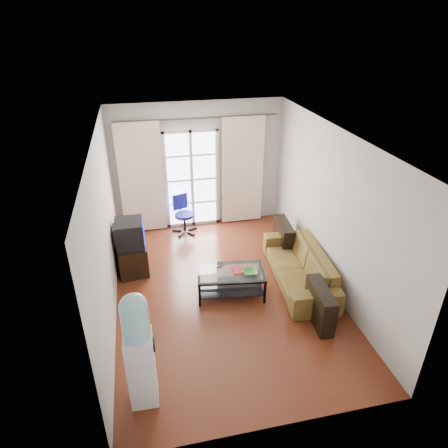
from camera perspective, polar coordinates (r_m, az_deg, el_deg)
The scene contains 20 objects.
floor at distance 6.93m, azimuth 0.05°, elevation -9.57°, with size 5.20×5.20×0.00m, color maroon.
ceiling at distance 5.71m, azimuth 0.06°, elevation 12.47°, with size 5.20×5.20×0.00m, color white.
wall_back at distance 8.55m, azimuth -3.74°, elevation 8.28°, with size 3.60×0.02×2.70m, color beige.
wall_front at distance 4.17m, azimuth 8.09°, elevation -16.07°, with size 3.60×0.02×2.70m, color beige.
wall_left at distance 6.12m, azimuth -16.64°, elevation -1.33°, with size 0.02×5.20×2.70m, color beige.
wall_right at distance 6.78m, azimuth 15.08°, elevation 1.87°, with size 0.02×5.20×2.70m, color beige.
french_door at distance 8.58m, azimuth -4.62°, elevation 6.35°, with size 1.16×0.06×2.15m.
curtain_rod at distance 8.17m, azimuth -3.85°, elevation 14.86°, with size 0.04×0.04×3.30m, color #4C3F2D.
curtain_left at distance 8.41m, azimuth -11.72°, elevation 6.30°, with size 0.90×0.07×2.35m, color #FFECCD.
curtain_right at distance 8.68m, azimuth 2.68°, elevation 7.55°, with size 0.90×0.07×2.35m, color #FFECCD.
radiator at distance 9.00m, azimuth 1.60°, elevation 2.33°, with size 0.64×0.12×0.64m, color gray.
sofa at distance 7.13m, azimuth 10.69°, elevation -5.92°, with size 0.99×2.16×0.61m, color brown.
coffee_table at distance 6.71m, azimuth 0.97°, elevation -7.92°, with size 1.19×0.78×0.45m.
bowl at distance 6.57m, azimuth 3.69°, elevation -6.88°, with size 0.23×0.23×0.06m, color green.
book at distance 6.61m, azimuth 1.28°, elevation -6.71°, with size 0.17×0.23×0.02m, color maroon.
remote at distance 6.74m, azimuth -0.53°, elevation -6.00°, with size 0.15×0.04×0.02m, color black.
tv_stand at distance 7.51m, azimuth -13.08°, elevation -4.59°, with size 0.50×0.75×0.55m, color black.
crt_tv at distance 7.20m, azimuth -13.51°, elevation -1.36°, with size 0.53×0.52×0.48m.
task_chair at distance 8.63m, azimuth -5.73°, elevation 0.37°, with size 0.71×0.71×0.83m.
water_cooler at distance 4.86m, azimuth -12.06°, elevation -17.03°, with size 0.35×0.33×1.60m.
Camera 1 is at (-1.18, -5.37, 4.23)m, focal length 32.00 mm.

